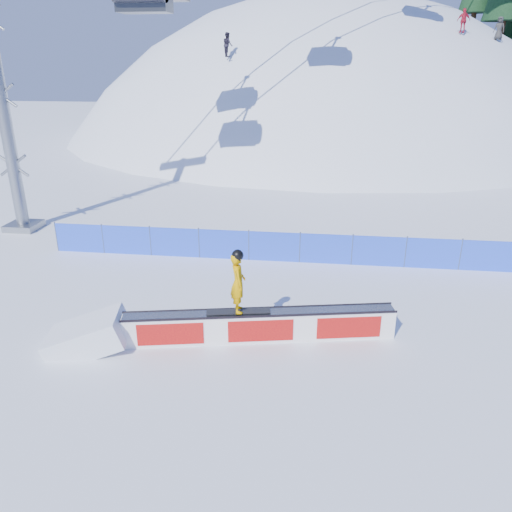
# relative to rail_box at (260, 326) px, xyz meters

# --- Properties ---
(ground) EXTENTS (160.00, 160.00, 0.00)m
(ground) POSITION_rel_rail_box_xyz_m (1.84, 1.48, -0.45)
(ground) COLOR white
(ground) RESTS_ON ground
(snow_hill) EXTENTS (64.00, 64.00, 64.00)m
(snow_hill) POSITION_rel_rail_box_xyz_m (1.84, 43.48, -18.45)
(snow_hill) COLOR white
(snow_hill) RESTS_ON ground
(safety_fence) EXTENTS (22.05, 0.05, 1.30)m
(safety_fence) POSITION_rel_rail_box_xyz_m (1.84, 5.98, 0.15)
(safety_fence) COLOR blue
(safety_fence) RESTS_ON ground
(rail_box) EXTENTS (7.57, 2.04, 0.91)m
(rail_box) POSITION_rel_rail_box_xyz_m (0.00, 0.00, 0.00)
(rail_box) COLOR white
(rail_box) RESTS_ON ground
(snow_ramp) EXTENTS (2.46, 1.81, 1.39)m
(snow_ramp) POSITION_rel_rail_box_xyz_m (-4.67, -0.95, -0.45)
(snow_ramp) COLOR white
(snow_ramp) RESTS_ON ground
(snowboarder) EXTENTS (1.79, 0.71, 1.84)m
(snowboarder) POSITION_rel_rail_box_xyz_m (-0.59, -0.12, 1.37)
(snowboarder) COLOR black
(snowboarder) RESTS_ON rail_box
(distant_skiers) EXTENTS (20.94, 11.10, 6.93)m
(distant_skiers) POSITION_rel_rail_box_xyz_m (3.55, 31.08, 10.30)
(distant_skiers) COLOR black
(distant_skiers) RESTS_ON ground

